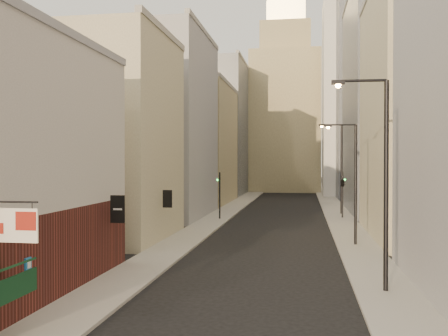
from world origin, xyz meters
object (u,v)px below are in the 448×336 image
streetlamp_far (339,163)px  white_tower (346,90)px  traffic_light_right (342,182)px  streetlamp_mid (352,176)px  streetlamp_near (380,171)px  clock_tower (286,105)px  traffic_light_left (220,187)px

streetlamp_far → white_tower: bearing=73.7°
traffic_light_right → streetlamp_mid: bearing=86.5°
streetlamp_far → streetlamp_near: bearing=-101.0°
streetlamp_mid → streetlamp_near: bearing=-91.2°
clock_tower → white_tower: 17.83m
streetlamp_mid → traffic_light_right: bearing=86.5°
traffic_light_right → streetlamp_far: bearing=-90.2°
streetlamp_near → streetlamp_mid: bearing=87.7°
clock_tower → streetlamp_mid: clock_tower is taller
white_tower → streetlamp_mid: bearing=-94.2°
streetlamp_far → traffic_light_left: 14.70m
streetlamp_mid → traffic_light_left: size_ratio=1.78×
traffic_light_right → clock_tower: bearing=-82.5°
clock_tower → streetlamp_mid: size_ratio=5.05×
traffic_light_right → streetlamp_near: bearing=87.4°
white_tower → streetlamp_mid: (-3.86, -52.55, -13.53)m
clock_tower → streetlamp_mid: 68.10m
streetlamp_far → traffic_light_left: bearing=-161.5°
white_tower → traffic_light_left: size_ratio=8.30×
traffic_light_left → streetlamp_far: bearing=-172.3°
streetlamp_mid → traffic_light_left: streetlamp_mid is taller
white_tower → streetlamp_near: 66.93m
traffic_light_left → traffic_light_right: bearing=172.5°
clock_tower → traffic_light_right: size_ratio=8.98×
streetlamp_near → traffic_light_right: streetlamp_near is taller
clock_tower → streetlamp_mid: (7.14, -66.55, -12.56)m
streetlamp_far → traffic_light_right: bearing=-99.0°
traffic_light_left → traffic_light_right: same height
clock_tower → streetlamp_far: bearing=-80.4°
streetlamp_near → streetlamp_far: size_ratio=0.96×
traffic_light_left → traffic_light_right: size_ratio=1.00×
streetlamp_mid → streetlamp_far: streetlamp_far is taller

